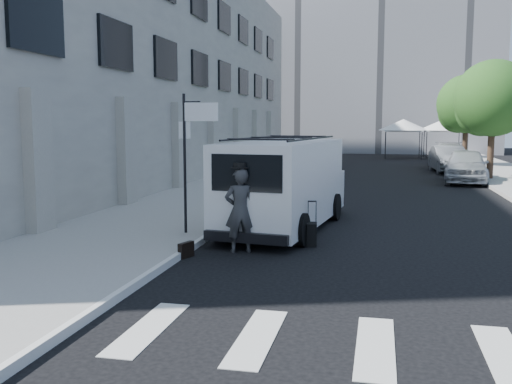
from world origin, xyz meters
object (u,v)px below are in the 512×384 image
at_px(suitcase, 312,234).
at_px(parked_car_a, 466,166).
at_px(businessman, 240,210).
at_px(cargo_van, 285,184).
at_px(briefcase, 186,250).
at_px(parked_car_b, 448,159).
at_px(parked_car_c, 448,155).

height_order(suitcase, parked_car_a, parked_car_a).
bearing_deg(businessman, cargo_van, -122.21).
xyz_separation_m(cargo_van, parked_car_a, (6.66, 13.81, -0.42)).
distance_m(briefcase, parked_car_b, 24.82).
relative_size(suitcase, cargo_van, 0.16).
relative_size(businessman, parked_car_b, 0.41).
height_order(businessman, parked_car_c, businessman).
relative_size(briefcase, parked_car_c, 0.08).
xyz_separation_m(suitcase, cargo_van, (-1.00, 2.11, 0.97)).
bearing_deg(businessman, parked_car_a, -135.64).
bearing_deg(suitcase, businessman, -152.45).
distance_m(parked_car_a, parked_car_b, 5.76).
relative_size(briefcase, suitcase, 0.41).
xyz_separation_m(suitcase, parked_car_a, (5.66, 15.93, 0.55)).
xyz_separation_m(businessman, cargo_van, (0.52, 3.12, 0.29)).
bearing_deg(briefcase, parked_car_b, 89.65).
height_order(briefcase, cargo_van, cargo_van).
xyz_separation_m(parked_car_a, parked_car_c, (0.31, 10.24, -0.03)).
bearing_deg(parked_car_b, parked_car_a, -91.92).
bearing_deg(parked_car_c, parked_car_b, -89.39).
bearing_deg(cargo_van, parked_car_a, 71.39).
height_order(cargo_van, parked_car_c, cargo_van).
relative_size(businessman, suitcase, 1.80).
xyz_separation_m(businessman, parked_car_a, (7.18, 16.93, -0.12)).
bearing_deg(suitcase, parked_car_c, 71.29).
xyz_separation_m(businessman, parked_car_b, (7.00, 22.69, -0.18)).
relative_size(cargo_van, parked_car_b, 1.41).
height_order(businessman, cargo_van, cargo_van).
xyz_separation_m(suitcase, parked_car_b, (5.48, 21.69, 0.50)).
distance_m(businessman, parked_car_c, 28.18).
xyz_separation_m(businessman, parked_car_c, (7.49, 27.17, -0.15)).
xyz_separation_m(parked_car_a, parked_car_b, (-0.18, 5.76, -0.06)).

